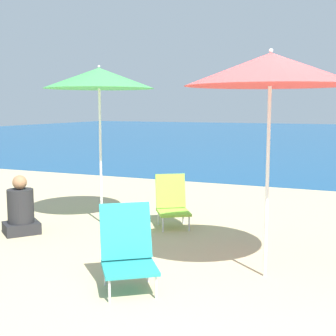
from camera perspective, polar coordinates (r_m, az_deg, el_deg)
The scene contains 6 objects.
ground_plane at distance 4.57m, azimuth 11.19°, elevation -15.48°, with size 60.00×60.00×0.00m, color #C6B284.
beach_umbrella_red at distance 4.86m, azimuth 12.38°, elevation 11.63°, with size 1.73×1.73×2.35m.
beach_umbrella_green at distance 7.12m, azimuth -8.40°, elevation 10.75°, with size 1.64×1.64×2.38m.
beach_chair_lime at distance 6.99m, azimuth 0.49°, elevation -4.15°, with size 0.69×0.73×0.76m.
beach_chair_teal at distance 4.67m, azimuth -4.96°, elevation -9.77°, with size 0.77×0.79×0.81m.
person_seated_near at distance 6.89m, azimuth -17.50°, elevation -4.99°, with size 0.60×0.61×0.83m.
Camera 1 is at (0.85, -4.13, 1.77)m, focal length 50.00 mm.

